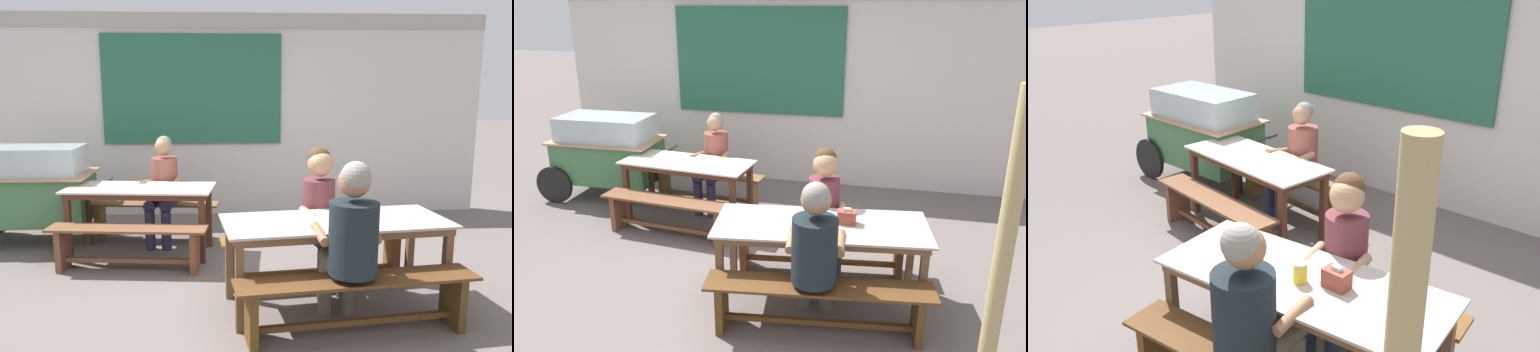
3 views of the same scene
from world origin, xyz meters
The scene contains 14 objects.
ground_plane centered at (0.00, 0.00, 0.00)m, with size 40.00×40.00×0.00m, color #6A5F5C.
backdrop_wall centered at (-0.02, 2.87, 1.43)m, with size 6.87×0.23×2.72m.
dining_table_far centered at (-1.01, 1.18, 0.65)m, with size 1.59×0.80×0.73m.
dining_table_near centered at (0.77, -0.21, 0.66)m, with size 1.88×0.93×0.73m.
bench_far_back centered at (-0.96, 1.68, 0.28)m, with size 1.53×0.42×0.44m.
bench_far_front centered at (-1.06, 0.68, 0.29)m, with size 1.57×0.45×0.44m.
bench_near_back centered at (0.71, 0.29, 0.30)m, with size 1.76×0.49×0.44m.
bench_near_front centered at (0.83, -0.71, 0.29)m, with size 1.80×0.52×0.44m.
food_cart centered at (-2.34, 1.65, 0.65)m, with size 1.70×0.83×1.11m.
person_near_front centered at (0.78, -0.65, 0.74)m, with size 0.48×0.60×1.29m.
person_center_facing centered at (-0.82, 1.58, 0.68)m, with size 0.44×0.59×1.22m.
person_right_near_table centered at (0.74, 0.22, 0.72)m, with size 0.45×0.57×1.25m.
tissue_box centered at (0.98, -0.15, 0.79)m, with size 0.15×0.10×0.14m.
condiment_jar centered at (0.78, -0.25, 0.79)m, with size 0.09×0.09×0.13m.
Camera 1 is at (-0.09, -4.02, 1.81)m, focal length 34.93 mm.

